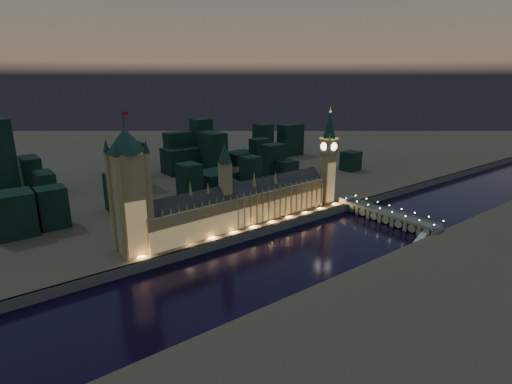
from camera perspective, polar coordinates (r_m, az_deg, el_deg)
ground_plane at (r=340.11m, az=5.00°, el=-8.39°), size 2000.00×2000.00×0.00m
north_bank at (r=788.24m, az=-21.31°, el=5.13°), size 2000.00×960.00×8.00m
embankment_wall at (r=367.25m, az=0.70°, el=-5.72°), size 2000.00×2.50×8.00m
palace_of_westminster at (r=372.54m, az=-1.82°, el=-1.74°), size 202.00×29.06×78.00m
victoria_tower at (r=316.13m, az=-17.63°, el=0.88°), size 31.68×31.68×109.01m
elizabeth_tower at (r=436.31m, az=10.33°, el=5.92°), size 18.00×18.00×102.61m
westminster_bridge at (r=423.64m, az=17.86°, el=-3.20°), size 16.68×113.00×15.90m
river_boat at (r=391.99m, az=22.75°, el=-5.99°), size 41.31×20.14×4.50m
city_backdrop at (r=544.52m, az=-9.91°, el=4.34°), size 471.58×215.63×87.84m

